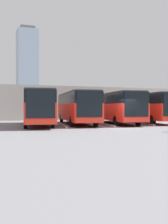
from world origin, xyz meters
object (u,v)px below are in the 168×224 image
(bus_1, at_px, (115,107))
(bus_2, at_px, (77,107))
(bus_3, at_px, (37,107))
(bus_0, at_px, (147,107))

(bus_1, xyz_separation_m, bus_2, (4.32, -0.37, 0.00))
(bus_1, xyz_separation_m, bus_3, (8.64, 0.39, 0.00))
(bus_1, distance_m, bus_3, 8.65)
(bus_3, bearing_deg, bus_2, -161.96)
(bus_0, relative_size, bus_2, 1.00)
(bus_0, distance_m, bus_3, 12.98)
(bus_0, xyz_separation_m, bus_1, (4.32, 0.37, 0.00))
(bus_0, relative_size, bus_3, 1.00)
(bus_3, bearing_deg, bus_0, -168.54)
(bus_1, height_order, bus_2, same)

